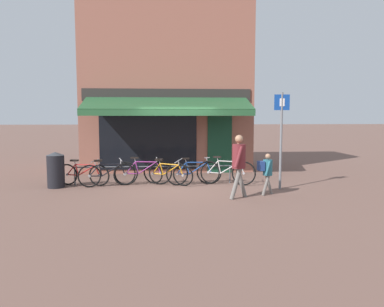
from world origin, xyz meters
The scene contains 13 objects.
ground_plane centered at (0.00, 0.00, 0.00)m, with size 160.00×160.00×0.00m, color brown.
shop_front centered at (-0.32, 4.08, 3.19)m, with size 6.40×4.50×6.40m.
bike_rack_rail centered at (-0.78, 0.40, 0.49)m, with size 4.87×0.04×0.57m.
bicycle_red centered at (-2.91, 0.32, 0.36)m, with size 1.65×0.62×0.80m.
bicycle_black centered at (-2.16, 0.12, 0.37)m, with size 1.68×0.59×0.83m.
bicycle_purple centered at (-1.10, 0.34, 0.38)m, with size 1.77×0.52×0.87m.
bicycle_orange centered at (-0.36, 0.22, 0.36)m, with size 1.57×0.93×0.83m.
bicycle_blue centered at (0.46, 0.28, 0.37)m, with size 1.78×0.63×0.86m.
bicycle_silver centered at (1.43, 0.15, 0.39)m, with size 1.78×0.63×0.88m.
pedestrian_adult centered at (1.44, -1.74, 1.00)m, with size 0.53×0.63×1.64m.
pedestrian_child centered at (2.26, -1.41, 0.69)m, with size 0.46×0.45×1.12m.
litter_bin centered at (-3.64, 0.07, 0.53)m, with size 0.51×0.51×1.06m.
parking_sign centered at (2.88, -0.66, 1.68)m, with size 0.44×0.07×2.77m.
Camera 1 is at (-0.46, -11.09, 2.11)m, focal length 35.00 mm.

